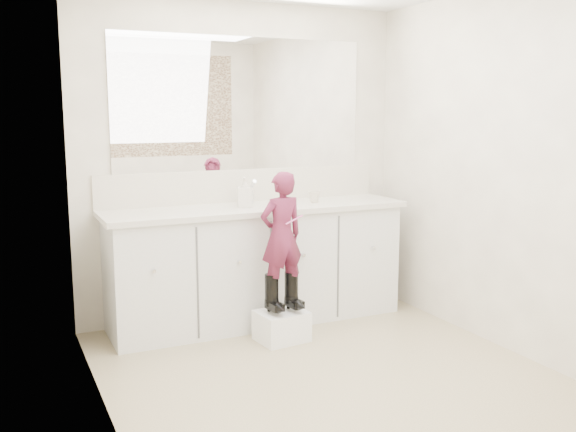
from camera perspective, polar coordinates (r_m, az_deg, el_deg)
floor at (r=3.96m, az=4.25°, el=-14.35°), size 3.00×3.00×0.00m
wall_back at (r=5.00m, az=-4.07°, el=4.86°), size 2.60×0.00×2.60m
wall_front at (r=2.47m, az=21.93°, el=-0.37°), size 2.60×0.00×2.60m
wall_left at (r=3.21m, az=-16.16°, el=2.04°), size 0.00×3.00×3.00m
wall_right at (r=4.43m, az=19.29°, el=3.79°), size 0.00×3.00×3.00m
vanity_cabinet at (r=4.87m, az=-2.80°, el=-4.50°), size 2.20×0.55×0.85m
countertop at (r=4.77m, az=-2.77°, el=0.66°), size 2.28×0.58×0.04m
backsplash at (r=5.00m, az=-3.99°, el=2.73°), size 2.28×0.03×0.25m
mirror at (r=4.97m, az=-4.08°, el=9.91°), size 2.00×0.02×1.00m
dot_panel at (r=2.44m, az=22.41°, el=10.12°), size 2.00×0.01×1.20m
faucet at (r=4.91m, az=-3.51°, el=1.73°), size 0.08×0.08×0.10m
cup at (r=4.94m, az=2.36°, el=1.71°), size 0.10×0.10×0.09m
soap_bottle at (r=4.70m, az=-3.89°, el=2.13°), size 0.12×0.13×0.22m
step_stool at (r=4.54m, az=-0.57°, el=-9.74°), size 0.36×0.31×0.21m
boot_left at (r=4.43m, az=-1.46°, el=-6.92°), size 0.12×0.19×0.27m
boot_right at (r=4.49m, az=0.30°, el=-6.69°), size 0.12×0.19×0.27m
toddler at (r=4.37m, az=-0.58°, el=-1.74°), size 0.34×0.24×0.88m
toothbrush at (r=4.33m, az=0.55°, el=-0.34°), size 0.14×0.03×0.06m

